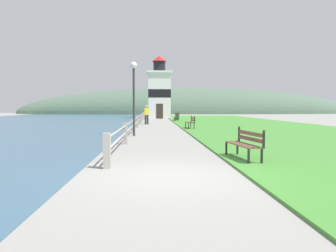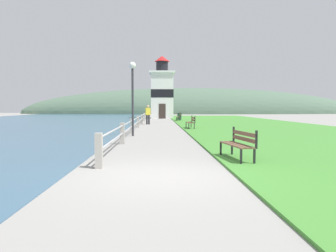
# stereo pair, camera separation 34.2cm
# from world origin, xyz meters

# --- Properties ---
(ground_plane) EXTENTS (160.00, 160.00, 0.00)m
(ground_plane) POSITION_xyz_m (0.00, 0.00, 0.00)
(ground_plane) COLOR gray
(grass_verge) EXTENTS (12.00, 59.46, 0.06)m
(grass_verge) POSITION_xyz_m (7.67, 19.82, 0.03)
(grass_verge) COLOR #428433
(grass_verge) RESTS_ON ground_plane
(seawall_railing) EXTENTS (0.18, 32.88, 0.90)m
(seawall_railing) POSITION_xyz_m (-1.57, 17.35, 0.54)
(seawall_railing) COLOR #A8A399
(seawall_railing) RESTS_ON ground_plane
(park_bench_near) EXTENTS (0.69, 1.78, 0.94)m
(park_bench_near) POSITION_xyz_m (2.29, 2.07, 0.54)
(park_bench_near) COLOR brown
(park_bench_near) RESTS_ON ground_plane
(park_bench_midway) EXTENTS (0.51, 1.74, 0.94)m
(park_bench_midway) POSITION_xyz_m (2.29, 15.71, 0.54)
(park_bench_midway) COLOR brown
(park_bench_midway) RESTS_ON ground_plane
(park_bench_far) EXTENTS (0.63, 1.64, 0.94)m
(park_bench_far) POSITION_xyz_m (2.27, 28.87, 0.54)
(park_bench_far) COLOR brown
(park_bench_far) RESTS_ON ground_plane
(lighthouse) EXTENTS (3.46, 3.46, 8.57)m
(lighthouse) POSITION_xyz_m (0.51, 38.08, 3.66)
(lighthouse) COLOR white
(lighthouse) RESTS_ON ground_plane
(person_strolling) EXTENTS (0.47, 0.33, 1.74)m
(person_strolling) POSITION_xyz_m (-0.96, 21.98, 0.94)
(person_strolling) COLOR #28282D
(person_strolling) RESTS_ON ground_plane
(trash_bin) EXTENTS (0.54, 0.54, 0.84)m
(trash_bin) POSITION_xyz_m (2.45, 30.86, 0.42)
(trash_bin) COLOR #2D5138
(trash_bin) RESTS_ON ground_plane
(lamp_post) EXTENTS (0.36, 0.36, 3.96)m
(lamp_post) POSITION_xyz_m (-1.42, 10.33, 2.74)
(lamp_post) COLOR #333338
(lamp_post) RESTS_ON ground_plane
(distant_hillside) EXTENTS (80.00, 16.00, 12.00)m
(distant_hillside) POSITION_xyz_m (8.00, 69.64, 0.00)
(distant_hillside) COLOR #4C6651
(distant_hillside) RESTS_ON ground_plane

